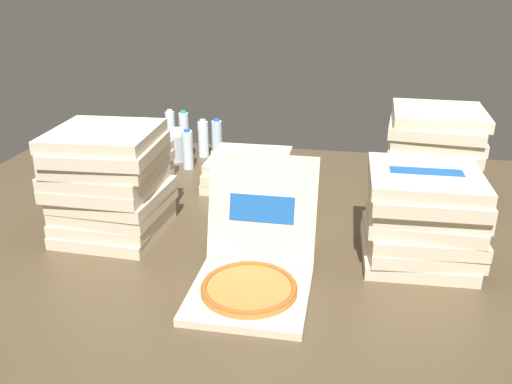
# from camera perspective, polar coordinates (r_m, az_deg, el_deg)

# --- Properties ---
(ground_plane) EXTENTS (3.20, 2.40, 0.02)m
(ground_plane) POSITION_cam_1_polar(r_m,az_deg,el_deg) (2.37, -1.37, -4.20)
(ground_plane) COLOR #4C3D28
(open_pizza_box) EXTENTS (0.41, 0.54, 0.43)m
(open_pizza_box) POSITION_cam_1_polar(r_m,az_deg,el_deg) (1.91, -0.28, -7.78)
(open_pizza_box) COLOR beige
(open_pizza_box) RESTS_ON ground_plane
(pizza_stack_center_near) EXTENTS (0.43, 0.43, 0.16)m
(pizza_stack_center_near) POSITION_cam_1_polar(r_m,az_deg,el_deg) (2.84, -0.86, 2.40)
(pizza_stack_center_near) COLOR beige
(pizza_stack_center_near) RESTS_ON ground_plane
(pizza_stack_center_far) EXTENTS (0.45, 0.45, 0.47)m
(pizza_stack_center_far) POSITION_cam_1_polar(r_m,az_deg,el_deg) (2.32, -15.39, 0.95)
(pizza_stack_center_far) COLOR beige
(pizza_stack_center_far) RESTS_ON ground_plane
(pizza_stack_right_near) EXTENTS (0.46, 0.47, 0.47)m
(pizza_stack_right_near) POSITION_cam_1_polar(r_m,az_deg,el_deg) (2.69, 18.39, 3.57)
(pizza_stack_right_near) COLOR beige
(pizza_stack_right_near) RESTS_ON ground_plane
(pizza_stack_right_mid) EXTENTS (0.45, 0.45, 0.37)m
(pizza_stack_right_mid) POSITION_cam_1_polar(r_m,az_deg,el_deg) (2.16, 17.44, -2.45)
(pizza_stack_right_mid) COLOR beige
(pizza_stack_right_mid) RESTS_ON ground_plane
(pizza_stack_left_near) EXTENTS (0.47, 0.47, 0.21)m
(pizza_stack_left_near) POSITION_cam_1_polar(r_m,az_deg,el_deg) (2.90, -14.15, 2.66)
(pizza_stack_left_near) COLOR beige
(pizza_stack_left_near) RESTS_ON ground_plane
(ice_bucket) EXTENTS (0.26, 0.26, 0.16)m
(ice_bucket) POSITION_cam_1_polar(r_m,az_deg,el_deg) (3.30, -9.07, 5.05)
(ice_bucket) COLOR #B7BABF
(ice_bucket) RESTS_ON ground_plane
(water_bottle_0) EXTENTS (0.06, 0.06, 0.23)m
(water_bottle_0) POSITION_cam_1_polar(r_m,az_deg,el_deg) (3.28, -5.68, 5.70)
(water_bottle_0) COLOR white
(water_bottle_0) RESTS_ON ground_plane
(water_bottle_1) EXTENTS (0.06, 0.06, 0.23)m
(water_bottle_1) POSITION_cam_1_polar(r_m,az_deg,el_deg) (3.50, -7.73, 6.70)
(water_bottle_1) COLOR silver
(water_bottle_1) RESTS_ON ground_plane
(water_bottle_2) EXTENTS (0.06, 0.06, 0.23)m
(water_bottle_2) POSITION_cam_1_polar(r_m,az_deg,el_deg) (3.08, -10.33, 4.33)
(water_bottle_2) COLOR white
(water_bottle_2) RESTS_ON ground_plane
(water_bottle_3) EXTENTS (0.06, 0.06, 0.23)m
(water_bottle_3) POSITION_cam_1_polar(r_m,az_deg,el_deg) (3.08, -7.35, 4.51)
(water_bottle_3) COLOR silver
(water_bottle_3) RESTS_ON ground_plane
(water_bottle_4) EXTENTS (0.06, 0.06, 0.23)m
(water_bottle_4) POSITION_cam_1_polar(r_m,az_deg,el_deg) (3.37, -11.80, 5.80)
(water_bottle_4) COLOR silver
(water_bottle_4) RESTS_ON ground_plane
(water_bottle_5) EXTENTS (0.06, 0.06, 0.23)m
(water_bottle_5) POSITION_cam_1_polar(r_m,az_deg,el_deg) (3.29, -4.22, 5.79)
(water_bottle_5) COLOR silver
(water_bottle_5) RESTS_ON ground_plane
(water_bottle_6) EXTENTS (0.06, 0.06, 0.23)m
(water_bottle_6) POSITION_cam_1_polar(r_m,az_deg,el_deg) (3.54, -9.16, 6.81)
(water_bottle_6) COLOR white
(water_bottle_6) RESTS_ON ground_plane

